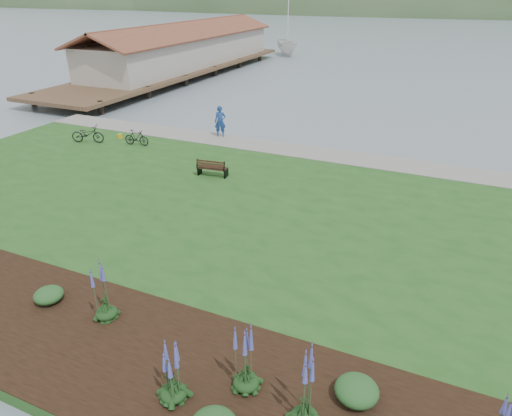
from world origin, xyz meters
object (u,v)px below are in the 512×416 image
Objects in this scene: bicycle_a at (88,134)px; sailboat at (287,56)px; park_bench at (212,168)px; person at (220,119)px.

bicycle_a is 0.08× the size of sailboat.
park_bench is 0.68× the size of person.
person is at bearing 107.47° from park_bench.
bicycle_a is 42.95m from sailboat.
person is 1.13× the size of bicycle_a.
park_bench is 6.55m from person.
sailboat is at bearing 81.12° from person.
sailboat is at bearing 99.07° from park_bench.
park_bench is 46.30m from sailboat.
park_bench is at bearing -118.64° from bicycle_a.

